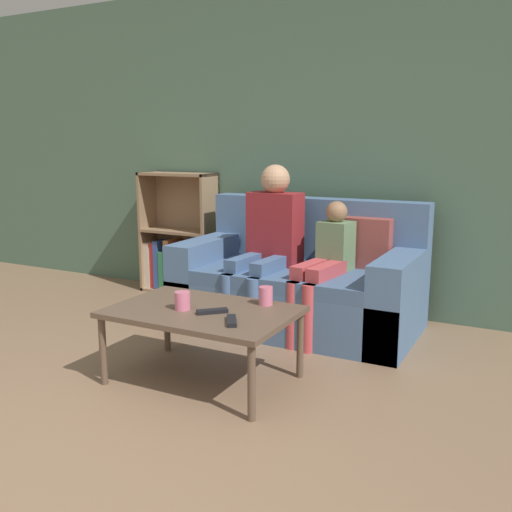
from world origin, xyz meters
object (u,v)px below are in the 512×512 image
Objects in this scene: coffee_table at (202,316)px; person_adult at (270,233)px; cup_near at (266,296)px; person_child at (325,262)px; couch at (300,286)px; bookshelf at (180,250)px; cup_far at (182,301)px; tv_remote_0 at (232,321)px; tv_remote_1 at (212,311)px.

person_adult is at bearing 96.34° from coffee_table.
person_adult is (-0.12, 1.10, 0.30)m from coffee_table.
cup_near is at bearing -61.45° from person_adult.
person_adult is at bearing 178.39° from person_child.
couch is 1.42m from bookshelf.
person_adult reaches higher than cup_far.
couch is at bearing 101.03° from cup_near.
cup_near is (0.27, 0.24, 0.09)m from coffee_table.
person_child is 9.27× the size of cup_far.
coffee_table is 0.38m from cup_near.
person_adult is 1.32m from tv_remote_0.
coffee_table is 1.09× the size of person_child.
tv_remote_0 is (-0.07, -1.16, -0.10)m from person_child.
bookshelf reaches higher than cup_far.
person_adult is 11.23× the size of cup_near.
couch is at bearing 26.22° from person_adult.
person_adult is 1.18m from tv_remote_1.
person_child is 6.00× the size of tv_remote_1.
cup_far is (-0.43, -1.08, -0.06)m from person_child.
couch is at bearing 136.23° from tv_remote_1.
bookshelf is 2.13m from tv_remote_1.
couch reaches higher than cup_far.
person_adult is at bearing 91.38° from cup_far.
person_adult reaches higher than couch.
person_adult is 0.49m from person_child.
person_child is 0.79m from cup_near.
person_adult is (1.15, -0.50, 0.30)m from bookshelf.
couch is 1.59× the size of bookshelf.
person_adult is at bearing 75.95° from tv_remote_0.
cup_far is (0.03, -1.15, -0.21)m from person_adult.
cup_near is 0.38m from tv_remote_0.
cup_near is (0.18, -0.94, 0.17)m from couch.
cup_far is (-0.18, -1.24, 0.17)m from couch.
bookshelf is 1.29m from person_adult.
person_adult is 11.69× the size of cup_far.
tv_remote_0 is (0.27, -0.14, 0.05)m from coffee_table.
bookshelf is 2.32m from tv_remote_0.
tv_remote_0 is at bearing -48.47° from bookshelf.
bookshelf is 1.06× the size of coffee_table.
tv_remote_1 is (-0.24, -1.07, -0.10)m from person_child.
person_child reaches higher than cup_near.
tv_remote_1 is (0.21, -1.14, -0.25)m from person_adult.
person_child is at bearing -19.56° from bookshelf.
cup_far is at bearing -54.57° from bookshelf.
person_child is at bearing -32.73° from couch.
coffee_table is 0.30m from tv_remote_0.
tv_remote_0 is at bearing -12.82° from cup_far.
cup_far reaches higher than coffee_table.
tv_remote_1 is at bearing -89.99° from couch.
bookshelf is 2.05m from cup_near.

